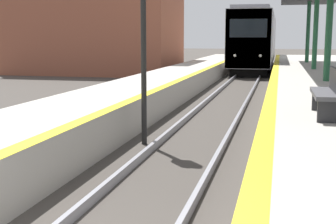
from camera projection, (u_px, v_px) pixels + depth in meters
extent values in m
cube|color=black|center=(255.00, 65.00, 36.16)|extent=(2.26, 16.76, 0.55)
cube|color=#99999E|center=(256.00, 39.00, 35.84)|extent=(2.66, 18.62, 3.49)
cube|color=gold|center=(248.00, 39.00, 26.98)|extent=(2.61, 0.16, 3.42)
cube|color=black|center=(248.00, 28.00, 26.82)|extent=(2.13, 0.06, 1.05)
cube|color=slate|center=(257.00, 14.00, 35.55)|extent=(2.26, 17.69, 0.24)
sphere|color=white|center=(235.00, 56.00, 27.24)|extent=(0.18, 0.18, 0.18)
sphere|color=white|center=(260.00, 56.00, 26.90)|extent=(0.18, 0.18, 0.18)
cylinder|color=black|center=(144.00, 72.00, 10.24)|extent=(0.12, 0.12, 3.26)
cylinder|color=#1E5133|center=(329.00, 28.00, 16.05)|extent=(0.23, 0.23, 3.67)
cylinder|color=#1E5133|center=(316.00, 31.00, 22.22)|extent=(0.23, 0.23, 3.67)
cylinder|color=#1E5133|center=(308.00, 32.00, 28.38)|extent=(0.23, 0.23, 3.67)
cube|color=#4C4C51|center=(325.00, 94.00, 8.96)|extent=(0.44, 1.81, 0.08)
cube|color=#4C4C51|center=(336.00, 80.00, 8.88)|extent=(0.06, 1.81, 0.44)
cube|color=#262628|center=(328.00, 112.00, 8.30)|extent=(0.35, 0.08, 0.40)
cube|color=#262628|center=(321.00, 101.00, 9.70)|extent=(0.35, 0.08, 0.40)
cube|color=brown|center=(95.00, 30.00, 31.26)|extent=(10.79, 6.62, 5.77)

